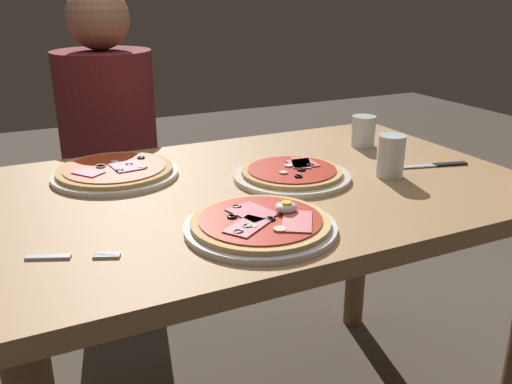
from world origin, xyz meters
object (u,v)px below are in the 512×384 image
(diner_person, at_px, (113,174))
(fork, at_px, (65,257))
(water_glass_near, at_px, (363,133))
(pizza_across_left, at_px, (293,175))
(pizza_across_right, at_px, (115,172))
(dining_table, at_px, (262,229))
(water_glass_far, at_px, (390,159))
(knife, at_px, (436,165))
(pizza_foreground, at_px, (261,224))

(diner_person, bearing_deg, fork, 74.39)
(water_glass_near, xyz_separation_m, diner_person, (-0.60, 0.60, -0.22))
(pizza_across_left, height_order, pizza_across_right, same)
(dining_table, height_order, pizza_across_left, pizza_across_left)
(dining_table, distance_m, water_glass_far, 0.35)
(pizza_across_left, distance_m, fork, 0.58)
(dining_table, height_order, water_glass_far, water_glass_far)
(pizza_across_right, distance_m, water_glass_far, 0.66)
(dining_table, distance_m, pizza_across_left, 0.15)
(water_glass_near, bearing_deg, dining_table, -157.84)
(knife, bearing_deg, pizza_across_right, 160.04)
(fork, relative_size, diner_person, 0.13)
(pizza_foreground, distance_m, water_glass_near, 0.66)
(pizza_across_left, relative_size, fork, 1.86)
(pizza_across_right, relative_size, water_glass_far, 2.96)
(fork, bearing_deg, pizza_across_left, 19.01)
(pizza_foreground, distance_m, knife, 0.60)
(diner_person, bearing_deg, water_glass_near, 135.05)
(pizza_foreground, bearing_deg, knife, 15.56)
(pizza_foreground, relative_size, water_glass_far, 2.83)
(knife, relative_size, diner_person, 0.16)
(pizza_across_left, bearing_deg, dining_table, 176.72)
(dining_table, height_order, fork, fork)
(pizza_foreground, bearing_deg, diner_person, 94.48)
(dining_table, distance_m, water_glass_near, 0.46)
(water_glass_near, height_order, water_glass_far, water_glass_far)
(pizza_across_left, xyz_separation_m, pizza_across_right, (-0.38, 0.20, 0.00))
(pizza_across_left, distance_m, water_glass_near, 0.37)
(dining_table, xyz_separation_m, pizza_across_right, (-0.29, 0.20, 0.13))
(pizza_foreground, bearing_deg, fork, 172.92)
(fork, bearing_deg, dining_table, 22.50)
(dining_table, relative_size, fork, 8.09)
(knife, bearing_deg, water_glass_far, -175.43)
(water_glass_far, relative_size, fork, 0.67)
(water_glass_far, xyz_separation_m, fork, (-0.76, -0.11, -0.04))
(water_glass_near, distance_m, fork, 0.94)
(pizza_across_right, bearing_deg, dining_table, -34.15)
(pizza_foreground, height_order, pizza_across_right, pizza_foreground)
(pizza_across_right, bearing_deg, water_glass_near, -2.84)
(pizza_across_right, distance_m, fork, 0.43)
(diner_person, bearing_deg, pizza_across_right, 80.22)
(water_glass_far, bearing_deg, knife, 4.57)
(water_glass_far, distance_m, knife, 0.17)
(water_glass_far, bearing_deg, pizza_across_left, 159.37)
(pizza_foreground, xyz_separation_m, diner_person, (-0.08, 1.00, -0.19))
(dining_table, xyz_separation_m, knife, (0.46, -0.07, 0.12))
(pizza_foreground, height_order, water_glass_far, water_glass_far)
(pizza_foreground, distance_m, water_glass_far, 0.45)
(pizza_across_left, xyz_separation_m, fork, (-0.55, -0.19, -0.01))
(fork, bearing_deg, knife, 7.28)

